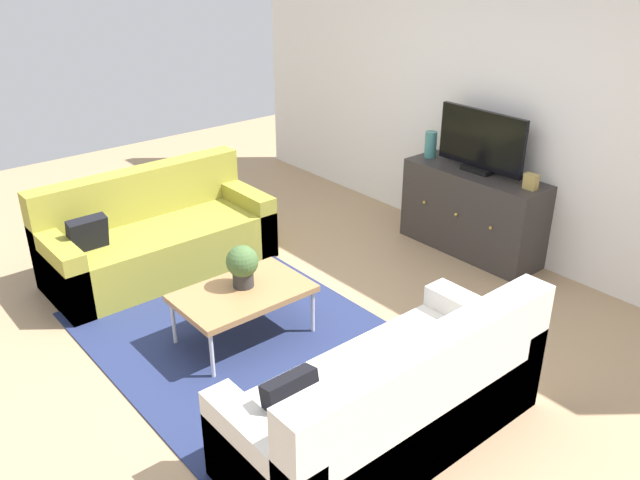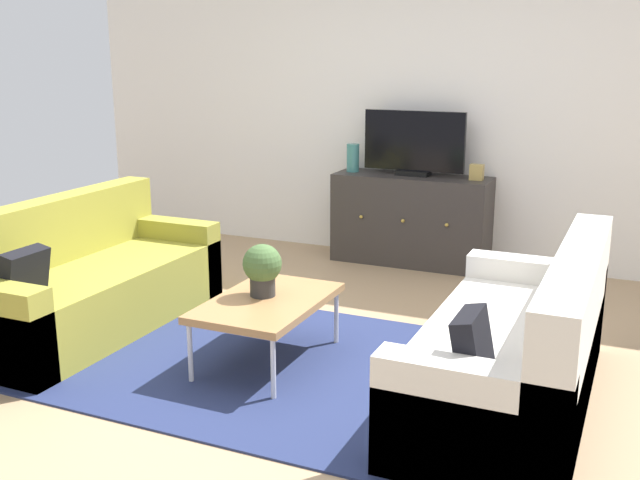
# 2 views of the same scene
# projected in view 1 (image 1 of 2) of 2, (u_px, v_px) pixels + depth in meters

# --- Properties ---
(ground_plane) EXTENTS (10.00, 10.00, 0.00)m
(ground_plane) POSITION_uv_depth(u_px,v_px,m) (263.00, 333.00, 4.86)
(ground_plane) COLOR tan
(wall_back) EXTENTS (6.40, 0.12, 2.70)m
(wall_back) POSITION_uv_depth(u_px,v_px,m) (495.00, 99.00, 5.76)
(wall_back) COLOR white
(wall_back) RESTS_ON ground_plane
(area_rug) EXTENTS (2.50, 1.90, 0.01)m
(area_rug) POSITION_uv_depth(u_px,v_px,m) (246.00, 340.00, 4.77)
(area_rug) COLOR navy
(area_rug) RESTS_ON ground_plane
(couch_left_side) EXTENTS (0.81, 1.89, 0.85)m
(couch_left_side) POSITION_uv_depth(u_px,v_px,m) (155.00, 238.00, 5.67)
(couch_left_side) COLOR olive
(couch_left_side) RESTS_ON ground_plane
(couch_right_side) EXTENTS (0.81, 1.89, 0.85)m
(couch_right_side) POSITION_uv_depth(u_px,v_px,m) (394.00, 406.00, 3.68)
(couch_right_side) COLOR silver
(couch_right_side) RESTS_ON ground_plane
(coffee_table) EXTENTS (0.60, 0.93, 0.40)m
(coffee_table) POSITION_uv_depth(u_px,v_px,m) (243.00, 294.00, 4.65)
(coffee_table) COLOR #A37547
(coffee_table) RESTS_ON ground_plane
(potted_plant) EXTENTS (0.23, 0.23, 0.31)m
(potted_plant) POSITION_uv_depth(u_px,v_px,m) (242.00, 264.00, 4.62)
(potted_plant) COLOR #2D2D2D
(potted_plant) RESTS_ON coffee_table
(tv_console) EXTENTS (1.33, 0.47, 0.77)m
(tv_console) POSITION_uv_depth(u_px,v_px,m) (472.00, 212.00, 5.95)
(tv_console) COLOR #332D2B
(tv_console) RESTS_ON ground_plane
(flat_screen_tv) EXTENTS (0.87, 0.16, 0.54)m
(flat_screen_tv) POSITION_uv_depth(u_px,v_px,m) (481.00, 142.00, 5.68)
(flat_screen_tv) COLOR black
(flat_screen_tv) RESTS_ON tv_console
(glass_vase) EXTENTS (0.11, 0.11, 0.24)m
(glass_vase) POSITION_uv_depth(u_px,v_px,m) (431.00, 144.00, 6.11)
(glass_vase) COLOR teal
(glass_vase) RESTS_ON tv_console
(mantel_clock) EXTENTS (0.11, 0.07, 0.13)m
(mantel_clock) POSITION_uv_depth(u_px,v_px,m) (531.00, 182.00, 5.38)
(mantel_clock) COLOR tan
(mantel_clock) RESTS_ON tv_console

